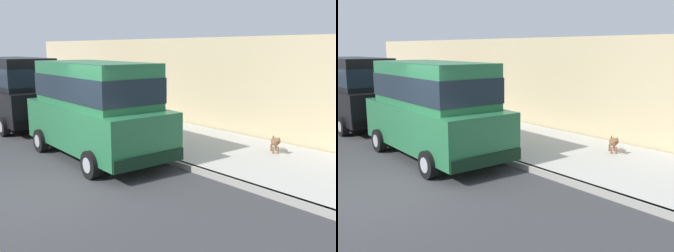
{
  "view_description": "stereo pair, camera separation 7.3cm",
  "coord_description": "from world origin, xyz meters",
  "views": [
    {
      "loc": [
        -3.11,
        -7.49,
        2.88
      ],
      "look_at": [
        3.55,
        0.31,
        0.85
      ],
      "focal_mm": 42.52,
      "sensor_mm": 36.0,
      "label": 1
    },
    {
      "loc": [
        -3.06,
        -7.54,
        2.88
      ],
      "look_at": [
        3.55,
        0.31,
        0.85
      ],
      "focal_mm": 42.52,
      "sensor_mm": 36.0,
      "label": 2
    }
  ],
  "objects": [
    {
      "name": "car_green_van",
      "position": [
        2.12,
        1.54,
        1.39
      ],
      "size": [
        2.26,
        4.97,
        2.52
      ],
      "color": "#23663D",
      "rests_on": "ground"
    },
    {
      "name": "sidewalk",
      "position": [
        5.0,
        0.0,
        0.07
      ],
      "size": [
        3.6,
        64.0,
        0.14
      ],
      "primitive_type": "cube",
      "color": "#B7B5AD",
      "rests_on": "ground"
    },
    {
      "name": "car_black_van",
      "position": [
        2.09,
        7.25,
        1.39
      ],
      "size": [
        2.19,
        4.93,
        2.52
      ],
      "color": "black",
      "rests_on": "ground"
    },
    {
      "name": "curb",
      "position": [
        3.2,
        0.0,
        0.07
      ],
      "size": [
        0.16,
        64.0,
        0.14
      ],
      "primitive_type": "cube",
      "color": "gray",
      "rests_on": "ground"
    },
    {
      "name": "ground_plane",
      "position": [
        0.0,
        0.0,
        0.0
      ],
      "size": [
        80.0,
        80.0,
        0.0
      ],
      "primitive_type": "plane",
      "color": "#38383A"
    },
    {
      "name": "building_facade",
      "position": [
        7.1,
        5.14,
        1.61
      ],
      "size": [
        0.5,
        20.0,
        3.22
      ],
      "primitive_type": "cube",
      "color": "tan",
      "rests_on": "ground"
    },
    {
      "name": "dog_brown",
      "position": [
        5.67,
        -1.58,
        0.43
      ],
      "size": [
        0.56,
        0.58,
        0.49
      ],
      "color": "brown",
      "rests_on": "sidewalk"
    }
  ]
}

